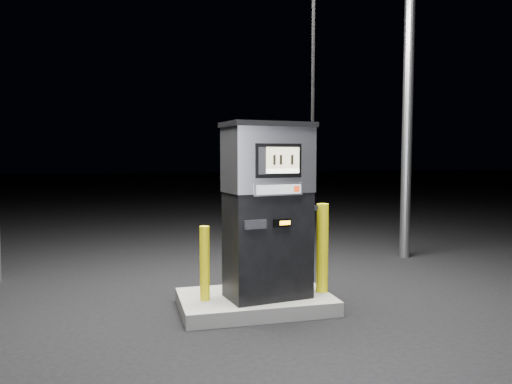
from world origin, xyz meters
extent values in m
plane|color=black|center=(0.00, 0.00, 0.00)|extent=(80.00, 80.00, 0.00)
cube|color=slate|center=(0.00, 0.00, 0.07)|extent=(1.60, 1.00, 0.15)
cylinder|color=gray|center=(3.00, 2.00, 2.25)|extent=(0.16, 0.16, 4.50)
cube|color=black|center=(0.11, -0.10, 0.71)|extent=(0.91, 0.61, 1.11)
cube|color=silver|center=(0.11, -0.10, 1.59)|extent=(0.93, 0.63, 0.67)
cube|color=black|center=(0.11, -0.10, 1.95)|extent=(0.97, 0.67, 0.05)
cube|color=black|center=(0.14, -0.35, 1.59)|extent=(0.50, 0.10, 0.34)
cube|color=tan|center=(0.19, -0.36, 1.62)|extent=(0.36, 0.06, 0.21)
cube|color=white|center=(0.19, -0.36, 1.49)|extent=(0.36, 0.06, 0.04)
cube|color=silver|center=(0.14, -0.35, 1.30)|extent=(0.53, 0.11, 0.12)
cube|color=#999CA1|center=(0.15, -0.37, 1.30)|extent=(0.48, 0.08, 0.09)
cube|color=red|center=(0.34, -0.34, 1.30)|extent=(0.06, 0.01, 0.06)
cube|color=black|center=(0.19, -0.35, 0.97)|extent=(0.20, 0.05, 0.08)
cube|color=orange|center=(0.22, -0.35, 0.97)|extent=(0.11, 0.02, 0.04)
cube|color=black|center=(-0.10, -0.39, 0.97)|extent=(0.23, 0.06, 0.09)
cube|color=black|center=(0.57, -0.03, 1.08)|extent=(0.11, 0.17, 0.22)
cylinder|color=gray|center=(0.62, -0.02, 1.08)|extent=(0.09, 0.20, 0.06)
cylinder|color=black|center=(0.61, -0.07, 2.57)|extent=(0.04, 0.04, 2.75)
cylinder|color=#F8EC0D|center=(-0.55, -0.05, 0.53)|extent=(0.13, 0.13, 0.77)
cylinder|color=#F8EC0D|center=(0.74, -0.05, 0.63)|extent=(0.17, 0.17, 0.97)
camera|label=1|loc=(-1.32, -5.06, 1.65)|focal=35.00mm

